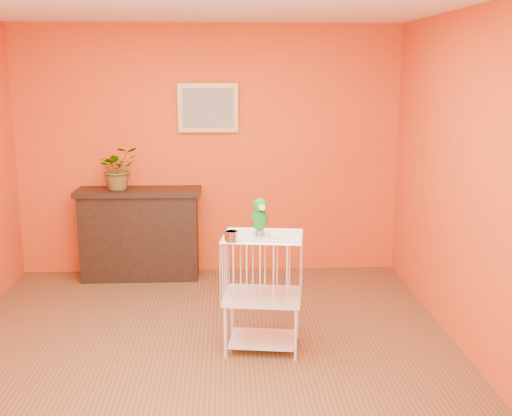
{
  "coord_description": "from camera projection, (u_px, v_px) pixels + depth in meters",
  "views": [
    {
      "loc": [
        0.17,
        -4.46,
        2.14
      ],
      "look_at": [
        0.4,
        0.19,
        1.13
      ],
      "focal_mm": 45.0,
      "sensor_mm": 36.0,
      "label": 1
    }
  ],
  "objects": [
    {
      "name": "feed_cup",
      "position": [
        231.0,
        236.0,
        4.67
      ],
      "size": [
        0.1,
        0.1,
        0.07
      ],
      "primitive_type": "cylinder",
      "color": "silver",
      "rests_on": "birdcage"
    },
    {
      "name": "potted_plant",
      "position": [
        119.0,
        173.0,
        6.51
      ],
      "size": [
        0.54,
        0.56,
        0.34
      ],
      "primitive_type": "imported",
      "rotation": [
        0.0,
        0.0,
        0.41
      ],
      "color": "#26722D",
      "rests_on": "console_cabinet"
    },
    {
      "name": "room_shell",
      "position": [
        200.0,
        151.0,
        4.46
      ],
      "size": [
        4.5,
        4.5,
        4.5
      ],
      "color": "#DE4C14",
      "rests_on": "ground"
    },
    {
      "name": "framed_picture",
      "position": [
        208.0,
        108.0,
        6.59
      ],
      "size": [
        0.62,
        0.04,
        0.5
      ],
      "color": "#A18339",
      "rests_on": "room_shell"
    },
    {
      "name": "birdcage",
      "position": [
        263.0,
        291.0,
        4.93
      ],
      "size": [
        0.65,
        0.53,
        0.91
      ],
      "rotation": [
        0.0,
        0.0,
        -0.14
      ],
      "color": "white",
      "rests_on": "ground"
    },
    {
      "name": "parrot",
      "position": [
        259.0,
        217.0,
        4.79
      ],
      "size": [
        0.15,
        0.27,
        0.3
      ],
      "rotation": [
        0.0,
        0.0,
        0.14
      ],
      "color": "#59544C",
      "rests_on": "birdcage"
    },
    {
      "name": "console_cabinet",
      "position": [
        140.0,
        234.0,
        6.64
      ],
      "size": [
        1.27,
        0.45,
        0.94
      ],
      "color": "black",
      "rests_on": "ground"
    },
    {
      "name": "ground",
      "position": [
        204.0,
        362.0,
        4.8
      ],
      "size": [
        4.5,
        4.5,
        0.0
      ],
      "primitive_type": "plane",
      "color": "brown",
      "rests_on": "ground"
    }
  ]
}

